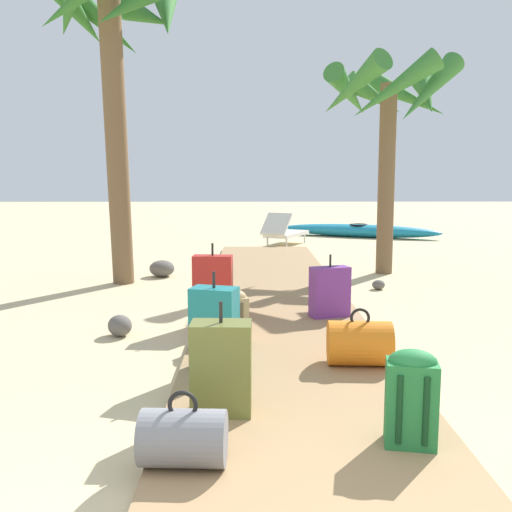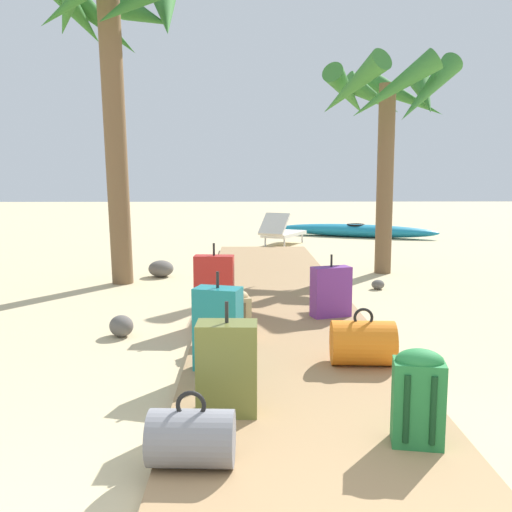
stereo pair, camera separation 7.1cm
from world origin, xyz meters
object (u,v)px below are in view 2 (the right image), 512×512
duffel_bag_orange (363,343)px  duffel_bag_grey (191,438)px  backpack_tan (234,313)px  lounge_chair (282,232)px  backpack_green (418,395)px  suitcase_red (214,288)px  suitcase_olive (227,368)px  kayak (356,230)px  suitcase_teal (218,329)px  palm_tree_near_left (114,48)px  palm_tree_near_right (388,107)px  suitcase_purple (331,292)px

duffel_bag_orange → duffel_bag_grey: bearing=-127.7°
backpack_tan → lounge_chair: (0.99, 8.04, -0.01)m
backpack_green → lounge_chair: (-0.11, 10.22, -0.05)m
suitcase_red → duffel_bag_grey: (0.04, -3.12, -0.20)m
duffel_bag_grey → suitcase_olive: suitcase_olive is taller
backpack_green → kayak: (2.00, 12.07, -0.21)m
suitcase_teal → palm_tree_near_left: 5.24m
suitcase_olive → lounge_chair: 9.80m
backpack_green → lounge_chair: bearing=90.6°
duffel_bag_orange → palm_tree_near_right: palm_tree_near_right is taller
suitcase_teal → suitcase_red: suitcase_red is taller
suitcase_purple → suitcase_olive: bearing=-112.6°
lounge_chair → suitcase_purple: bearing=-89.4°
backpack_tan → suitcase_teal: suitcase_teal is taller
backpack_green → suitcase_red: 3.19m
palm_tree_near_right → kayak: 6.34m
kayak → lounge_chair: bearing=-138.8°
suitcase_olive → kayak: suitcase_olive is taller
backpack_green → duffel_bag_orange: 1.42m
backpack_green → palm_tree_near_left: palm_tree_near_left is taller
suitcase_olive → duffel_bag_grey: bearing=-104.0°
backpack_tan → kayak: 10.36m
palm_tree_near_right → palm_tree_near_left: (-4.17, -1.01, 0.68)m
palm_tree_near_left → lounge_chair: (2.72, 4.92, -3.09)m
palm_tree_near_right → kayak: palm_tree_near_right is taller
suitcase_olive → duffel_bag_orange: bearing=40.9°
duffel_bag_orange → duffel_bag_grey: 2.07m
suitcase_red → suitcase_olive: 2.44m
suitcase_red → palm_tree_near_right: (2.66, 3.41, 2.31)m
backpack_tan → backpack_green: backpack_green is taller
suitcase_teal → suitcase_olive: suitcase_teal is taller
suitcase_olive → suitcase_red: bearing=94.9°
suitcase_teal → duffel_bag_grey: 1.56m
suitcase_teal → suitcase_red: 1.58m
suitcase_olive → kayak: bearing=75.0°
backpack_green → palm_tree_near_right: size_ratio=0.16×
suitcase_teal → lounge_chair: size_ratio=0.49×
suitcase_olive → kayak: 12.01m
suitcase_teal → suitcase_purple: bearing=55.8°
palm_tree_near_right → kayak: bearing=83.4°
palm_tree_near_right → lounge_chair: size_ratio=2.14×
backpack_tan → palm_tree_near_left: (-1.73, 3.12, 3.09)m
backpack_tan → duffel_bag_grey: bearing=-94.5°
backpack_green → duffel_bag_grey: 1.32m
suitcase_red → suitcase_purple: (1.28, 0.15, -0.08)m
suitcase_red → duffel_bag_grey: suitcase_red is taller
palm_tree_near_right → kayak: (0.66, 5.76, -2.57)m
kayak → suitcase_red: bearing=-109.9°
palm_tree_near_right → palm_tree_near_left: size_ratio=0.79×
backpack_green → suitcase_teal: suitcase_teal is taller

